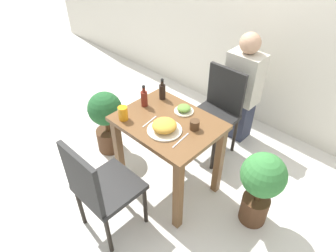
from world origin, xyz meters
TOP-DOWN VIEW (x-y plane):
  - ground_plane at (0.00, 0.00)m, footprint 16.00×16.00m
  - wall_back at (0.00, 1.49)m, footprint 8.00×0.05m
  - dining_table at (0.00, 0.00)m, footprint 0.80×0.62m
  - chair_near at (-0.04, -0.67)m, footprint 0.42×0.42m
  - chair_far at (-0.01, 0.71)m, footprint 0.42×0.42m
  - food_plate at (0.07, -0.11)m, footprint 0.27×0.27m
  - side_plate at (0.01, 0.18)m, footprint 0.16×0.16m
  - drink_cup at (0.21, 0.07)m, footprint 0.07×0.07m
  - juice_glass at (-0.27, -0.22)m, footprint 0.08×0.08m
  - sauce_bottle at (-0.26, 0.20)m, footprint 0.06×0.06m
  - condiment_bottle at (-0.29, 0.02)m, footprint 0.06×0.06m
  - fork_utensil at (-0.10, -0.11)m, footprint 0.03×0.17m
  - spoon_utensil at (0.23, -0.11)m, footprint 0.03×0.20m
  - potted_plant_left at (-0.79, -0.05)m, footprint 0.33×0.33m
  - potted_plant_right at (0.76, 0.22)m, footprint 0.34×0.34m
  - person_figure at (0.02, 1.07)m, footprint 0.34×0.22m

SIDE VIEW (x-z plane):
  - ground_plane at x=0.00m, z-range 0.00..0.00m
  - potted_plant_left at x=-0.79m, z-range 0.06..0.73m
  - potted_plant_right at x=0.76m, z-range 0.08..0.78m
  - chair_near at x=-0.04m, z-range 0.06..0.95m
  - chair_far at x=-0.01m, z-range 0.06..0.95m
  - person_figure at x=0.02m, z-range 0.00..1.17m
  - dining_table at x=0.00m, z-range 0.22..0.96m
  - fork_utensil at x=-0.10m, z-range 0.75..0.75m
  - spoon_utensil at x=0.23m, z-range 0.75..0.75m
  - side_plate at x=0.01m, z-range 0.74..0.80m
  - drink_cup at x=0.21m, z-range 0.75..0.82m
  - food_plate at x=0.07m, z-range 0.74..0.83m
  - juice_glass at x=-0.27m, z-range 0.75..0.86m
  - sauce_bottle at x=-0.26m, z-range 0.72..0.92m
  - condiment_bottle at x=-0.29m, z-range 0.72..0.92m
  - wall_back at x=0.00m, z-range 0.00..2.60m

